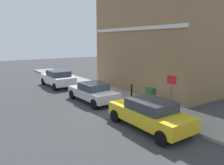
{
  "coord_description": "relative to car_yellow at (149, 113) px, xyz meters",
  "views": [
    {
      "loc": [
        -7.65,
        -9.93,
        4.16
      ],
      "look_at": [
        1.11,
        2.62,
        1.2
      ],
      "focal_mm": 34.88,
      "sensor_mm": 36.0,
      "label": 1
    }
  ],
  "objects": [
    {
      "name": "car_white",
      "position": [
        0.04,
        11.83,
        0.03
      ],
      "size": [
        1.96,
        4.17,
        1.49
      ],
      "rotation": [
        0.0,
        0.0,
        1.58
      ],
      "color": "silver",
      "rests_on": "ground"
    },
    {
      "name": "car_silver",
      "position": [
        0.13,
        5.59,
        -0.06
      ],
      "size": [
        1.95,
        4.18,
        1.33
      ],
      "rotation": [
        0.0,
        0.0,
        1.6
      ],
      "color": "#B7B7BC",
      "rests_on": "ground"
    },
    {
      "name": "corner_building",
      "position": [
        7.17,
        5.93,
        3.65
      ],
      "size": [
        6.97,
        10.15,
        8.81
      ],
      "color": "olive",
      "rests_on": "ground"
    },
    {
      "name": "sidewalk",
      "position": [
        2.44,
        8.85,
        -0.68
      ],
      "size": [
        2.59,
        30.0,
        0.15
      ],
      "primitive_type": "cube",
      "color": "gray",
      "rests_on": "ground"
    },
    {
      "name": "street_sign",
      "position": [
        1.61,
        0.09,
        0.91
      ],
      "size": [
        0.08,
        0.6,
        2.3
      ],
      "color": "#59595B",
      "rests_on": "sidewalk"
    },
    {
      "name": "ground",
      "position": [
        0.54,
        2.85,
        -0.75
      ],
      "size": [
        80.0,
        80.0,
        0.0
      ],
      "primitive_type": "plane",
      "color": "#38383A"
    },
    {
      "name": "car_yellow",
      "position": [
        0.0,
        0.0,
        0.0
      ],
      "size": [
        1.92,
        4.32,
        1.43
      ],
      "rotation": [
        0.0,
        0.0,
        1.56
      ],
      "color": "gold",
      "rests_on": "ground"
    },
    {
      "name": "bollard_near_cabinet",
      "position": [
        2.45,
        4.24,
        -0.05
      ],
      "size": [
        0.14,
        0.14,
        1.04
      ],
      "color": "black",
      "rests_on": "sidewalk"
    },
    {
      "name": "utility_cabinet",
      "position": [
        2.35,
        2.29,
        -0.07
      ],
      "size": [
        0.46,
        0.61,
        1.15
      ],
      "color": "#1E4C28",
      "rests_on": "sidewalk"
    }
  ]
}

